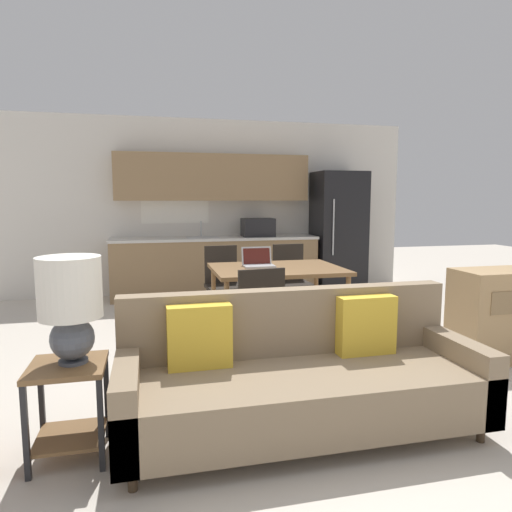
% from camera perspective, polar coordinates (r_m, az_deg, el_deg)
% --- Properties ---
extents(ground_plane, '(20.00, 20.00, 0.00)m').
position_cam_1_polar(ground_plane, '(3.13, 7.16, -21.02)').
color(ground_plane, beige).
extents(wall_back, '(6.40, 0.07, 2.70)m').
position_cam_1_polar(wall_back, '(7.28, -5.58, 6.15)').
color(wall_back, silver).
rests_on(wall_back, ground_plane).
extents(kitchen_counter, '(3.12, 0.65, 2.15)m').
position_cam_1_polar(kitchen_counter, '(7.01, -5.04, 1.95)').
color(kitchen_counter, '#8E704C').
rests_on(kitchen_counter, ground_plane).
extents(refrigerator, '(0.77, 0.69, 1.90)m').
position_cam_1_polar(refrigerator, '(7.47, 10.23, 3.01)').
color(refrigerator, black).
rests_on(refrigerator, ground_plane).
extents(dining_table, '(1.32, 1.00, 0.77)m').
position_cam_1_polar(dining_table, '(4.74, 2.62, -2.23)').
color(dining_table, brown).
rests_on(dining_table, ground_plane).
extents(couch, '(2.26, 0.80, 0.87)m').
position_cam_1_polar(couch, '(3.03, 5.44, -14.93)').
color(couch, '#3D2D1E').
rests_on(couch, ground_plane).
extents(side_table, '(0.41, 0.41, 0.55)m').
position_cam_1_polar(side_table, '(2.91, -22.36, -15.83)').
color(side_table, brown).
rests_on(side_table, ground_plane).
extents(table_lamp, '(0.35, 0.35, 0.61)m').
position_cam_1_polar(table_lamp, '(2.76, -22.19, -5.24)').
color(table_lamp, '#4C515B').
rests_on(table_lamp, side_table).
extents(dining_chair_far_left, '(0.45, 0.45, 0.91)m').
position_cam_1_polar(dining_chair_far_left, '(5.48, -4.11, -3.08)').
color(dining_chair_far_left, black).
rests_on(dining_chair_far_left, ground_plane).
extents(dining_chair_near_left, '(0.47, 0.47, 0.91)m').
position_cam_1_polar(dining_chair_near_left, '(3.88, 0.08, -7.36)').
color(dining_chair_near_left, black).
rests_on(dining_chair_near_left, ground_plane).
extents(dining_chair_far_right, '(0.44, 0.44, 0.91)m').
position_cam_1_polar(dining_chair_far_right, '(5.67, 4.42, -2.73)').
color(dining_chair_far_right, black).
rests_on(dining_chair_far_right, ground_plane).
extents(laptop, '(0.32, 0.26, 0.20)m').
position_cam_1_polar(laptop, '(4.80, 0.24, -0.70)').
color(laptop, '#B7BABC').
rests_on(laptop, dining_table).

